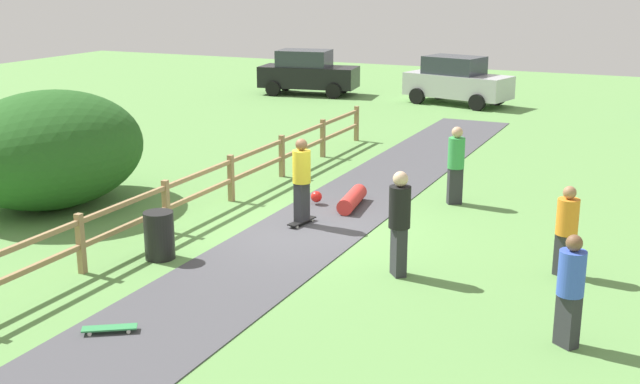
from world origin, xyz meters
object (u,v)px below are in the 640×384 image
Objects in this scene: bystander_black at (399,218)px; bystander_orange at (567,227)px; trash_bin at (159,235)px; skater_riding at (302,177)px; parked_car_black at (308,72)px; bystander_blue at (571,286)px; parked_car_silver at (457,81)px; bush_large at (50,149)px; skater_fallen at (349,199)px; bystander_green at (456,161)px; skateboard_loose at (109,328)px.

bystander_orange is (2.65, 1.20, -0.16)m from bystander_black.
trash_bin is 0.49× the size of skater_riding.
trash_bin is at bearing -71.94° from parked_car_black.
skater_riding is 5.52m from bystander_orange.
bystander_black is 1.13× the size of bystander_blue.
trash_bin is 20.11m from parked_car_silver.
bush_large is 8.70m from bystander_black.
bystander_green reaches higher than skater_fallen.
skater_riding is 1.24× the size of skater_fallen.
skater_fallen is at bearing 67.30° from trash_bin.
skateboard_loose is at bearing -67.51° from trash_bin.
trash_bin is 0.20× the size of parked_car_silver.
bystander_blue is at bearing -55.94° from parked_car_black.
bush_large reaches higher than parked_car_silver.
trash_bin is at bearing -90.30° from parked_car_silver.
bystander_black is at bearing -60.27° from parked_car_black.
trash_bin is at bearing -162.27° from bystander_orange.
skateboard_loose is at bearing -107.13° from bystander_green.
trash_bin is 0.48× the size of bystander_black.
bystander_green is at bearing 55.89° from trash_bin.
bush_large is at bearing 155.69° from trash_bin.
skateboard_loose is 0.18× the size of parked_car_black.
parked_car_black is at bearing 97.02° from bush_large.
skater_fallen is at bearing 76.23° from skater_riding.
trash_bin is 4.96m from skater_fallen.
parked_car_silver is (0.10, 20.11, 0.51)m from trash_bin.
bystander_black is 19.54m from parked_car_silver.
skater_fallen is 2.59m from bystander_green.
skateboard_loose is at bearing -137.55° from bystander_orange.
bystander_blue reaches higher than bystander_orange.
bystander_green is 1.08× the size of bystander_blue.
bystander_orange is at bearing -7.41° from skater_riding.
bystander_blue is at bearing -80.83° from bystander_orange.
parked_car_silver is (-4.23, 19.08, -0.09)m from bystander_black.
bystander_black is (2.82, -1.91, 0.00)m from skater_riding.
parked_car_black is at bearing 108.06° from trash_bin.
parked_car_black is (-13.53, 17.86, 0.07)m from bystander_orange.
parked_car_silver is (-7.33, 20.71, 0.04)m from bystander_blue.
parked_car_black reaches higher than skater_riding.
bystander_black is (8.65, -0.92, -0.26)m from bush_large.
parked_car_silver is (-1.81, 15.54, 0.76)m from skater_fallen.
bystander_orange is 0.90× the size of bystander_green.
parked_car_black is (-2.23, 18.14, -0.36)m from bush_large.
skater_riding is 0.98× the size of bystander_black.
trash_bin is 4.49m from bystander_black.
bystander_orange is at bearing -50.79° from bystander_green.
bystander_green is at bearing 25.38° from bush_large.
skater_fallen is 0.91× the size of bystander_orange.
skater_fallen is at bearing -147.52° from bystander_green.
bystander_orange is 0.98× the size of bystander_blue.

